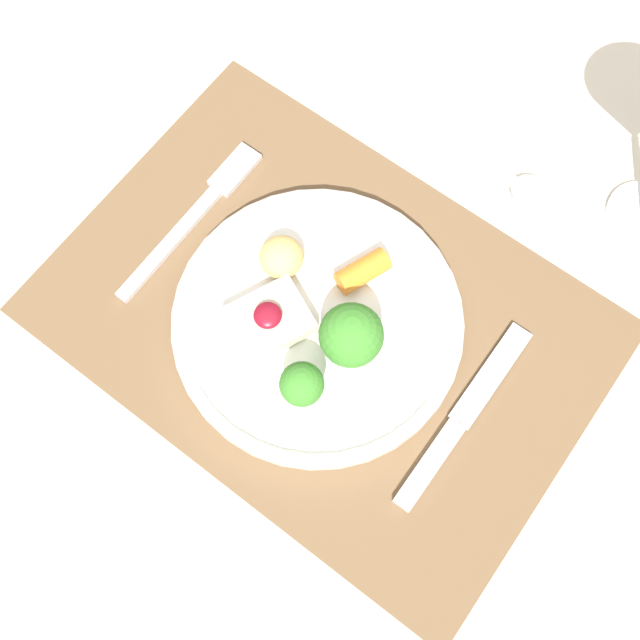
% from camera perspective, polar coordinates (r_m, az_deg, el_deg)
% --- Properties ---
extents(ground_plane, '(8.00, 8.00, 0.00)m').
position_cam_1_polar(ground_plane, '(1.41, 0.14, -10.11)').
color(ground_plane, '#4C4742').
extents(dining_table, '(1.19, 1.22, 0.77)m').
position_cam_1_polar(dining_table, '(0.75, 0.25, -2.17)').
color(dining_table, beige).
rests_on(dining_table, ground_plane).
extents(placemat, '(0.47, 0.33, 0.00)m').
position_cam_1_polar(placemat, '(0.66, 0.29, 0.12)').
color(placemat, brown).
rests_on(placemat, dining_table).
extents(dinner_plate, '(0.25, 0.25, 0.08)m').
position_cam_1_polar(dinner_plate, '(0.64, -0.04, -0.25)').
color(dinner_plate, white).
rests_on(dinner_plate, placemat).
extents(fork, '(0.02, 0.19, 0.01)m').
position_cam_1_polar(fork, '(0.71, -9.20, 8.24)').
color(fork, silver).
rests_on(fork, placemat).
extents(knife, '(0.02, 0.19, 0.01)m').
position_cam_1_polar(knife, '(0.64, 10.28, -8.01)').
color(knife, silver).
rests_on(knife, placemat).
extents(spoon, '(0.17, 0.04, 0.01)m').
position_cam_1_polar(spoon, '(0.74, 14.19, 10.42)').
color(spoon, silver).
rests_on(spoon, dining_table).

